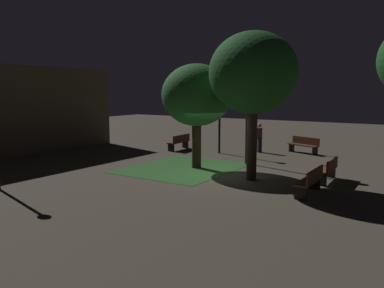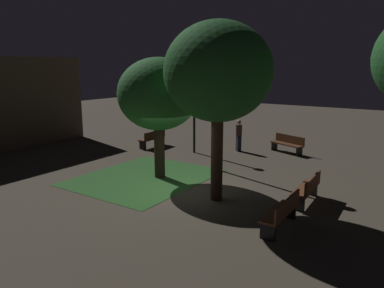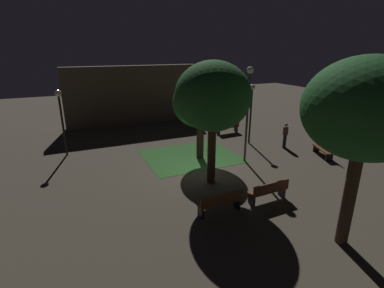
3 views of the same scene
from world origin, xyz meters
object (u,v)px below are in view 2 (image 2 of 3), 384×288
at_px(bench_back_row, 288,143).
at_px(tree_right_canopy, 218,73).
at_px(bench_front_left, 153,138).
at_px(lamp_post_near_wall, 194,99).
at_px(pedestrian, 239,135).
at_px(lamp_post_plaza_east, 220,87).
at_px(bench_lawn_edge, 282,212).
at_px(bench_path_side, 308,188).
at_px(tree_near_wall, 158,95).

height_order(bench_back_row, tree_right_canopy, tree_right_canopy).
bearing_deg(bench_front_left, lamp_post_near_wall, -88.02).
height_order(bench_front_left, pedestrian, pedestrian).
bearing_deg(bench_back_row, lamp_post_plaza_east, 164.31).
bearing_deg(bench_lawn_edge, lamp_post_near_wall, 48.23).
distance_m(tree_right_canopy, lamp_post_near_wall, 6.77).
relative_size(bench_path_side, bench_front_left, 1.00).
relative_size(tree_near_wall, lamp_post_near_wall, 1.18).
distance_m(bench_path_side, tree_near_wall, 6.25).
height_order(bench_back_row, lamp_post_plaza_east, lamp_post_plaza_east).
xyz_separation_m(bench_path_side, bench_back_row, (6.31, 2.87, 0.00)).
distance_m(tree_right_canopy, pedestrian, 7.78).
height_order(tree_near_wall, tree_right_canopy, tree_right_canopy).
relative_size(tree_right_canopy, lamp_post_plaza_east, 1.08).
bearing_deg(bench_lawn_edge, bench_path_side, 0.00).
height_order(tree_right_canopy, lamp_post_plaza_east, tree_right_canopy).
bearing_deg(bench_front_left, lamp_post_plaza_east, -111.18).
xyz_separation_m(lamp_post_near_wall, pedestrian, (1.52, -1.70, -1.85)).
bearing_deg(bench_lawn_edge, bench_front_left, 57.53).
bearing_deg(tree_near_wall, bench_front_left, 42.40).
distance_m(bench_path_side, lamp_post_near_wall, 8.06).
relative_size(bench_back_row, lamp_post_plaza_east, 0.36).
distance_m(bench_path_side, lamp_post_plaza_east, 5.39).
relative_size(tree_right_canopy, pedestrian, 3.49).
relative_size(bench_back_row, pedestrian, 1.15).
xyz_separation_m(tree_near_wall, tree_right_canopy, (-0.89, -3.06, 0.85)).
height_order(bench_path_side, bench_back_row, same).
relative_size(bench_lawn_edge, tree_near_wall, 0.39).
relative_size(bench_back_row, tree_right_canopy, 0.33).
relative_size(lamp_post_plaza_east, pedestrian, 3.22).
xyz_separation_m(bench_front_left, lamp_post_plaza_east, (-2.01, -5.20, 2.97)).
bearing_deg(tree_right_canopy, bench_front_left, 53.66).
distance_m(bench_lawn_edge, tree_right_canopy, 4.49).
xyz_separation_m(bench_lawn_edge, tree_right_canopy, (0.95, 2.55, 3.57)).
xyz_separation_m(bench_front_left, lamp_post_near_wall, (0.09, -2.60, 2.22)).
distance_m(lamp_post_plaza_east, lamp_post_near_wall, 3.43).
distance_m(bench_back_row, lamp_post_near_wall, 5.17).
distance_m(bench_front_left, tree_near_wall, 6.22).
distance_m(bench_front_left, lamp_post_near_wall, 3.42).
bearing_deg(bench_back_row, tree_right_canopy, -177.62).
height_order(lamp_post_near_wall, pedestrian, lamp_post_near_wall).
xyz_separation_m(bench_path_side, lamp_post_near_wall, (3.76, 6.78, 2.22)).
xyz_separation_m(bench_back_row, lamp_post_near_wall, (-2.55, 3.91, 2.22)).
bearing_deg(bench_front_left, bench_lawn_edge, -122.47).
height_order(bench_front_left, tree_near_wall, tree_near_wall).
distance_m(bench_lawn_edge, lamp_post_near_wall, 9.36).
xyz_separation_m(tree_near_wall, lamp_post_near_wall, (4.22, 1.17, -0.50)).
height_order(bench_path_side, tree_near_wall, tree_near_wall).
distance_m(bench_back_row, lamp_post_plaza_east, 5.68).
bearing_deg(tree_right_canopy, bench_path_side, -62.10).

